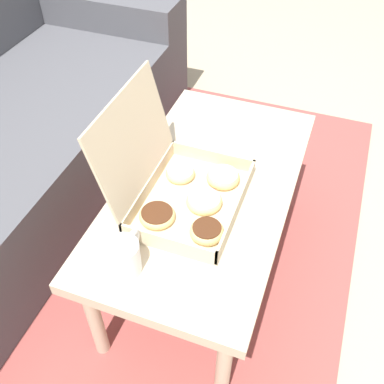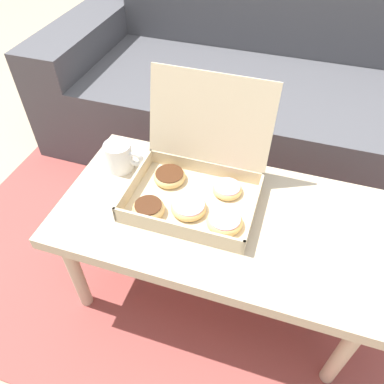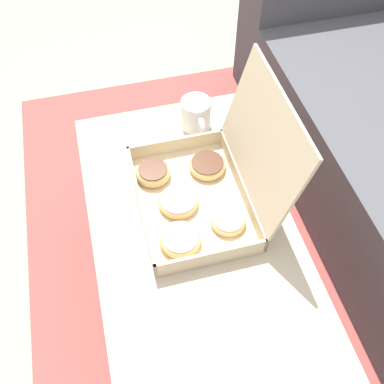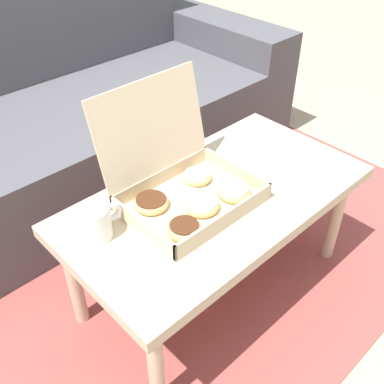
{
  "view_description": "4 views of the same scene",
  "coord_description": "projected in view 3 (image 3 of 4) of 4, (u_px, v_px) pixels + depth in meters",
  "views": [
    {
      "loc": [
        -0.97,
        -0.43,
        1.42
      ],
      "look_at": [
        -0.09,
        -0.11,
        0.48
      ],
      "focal_mm": 42.0,
      "sensor_mm": 36.0,
      "label": 1
    },
    {
      "loc": [
        0.15,
        -0.86,
        1.28
      ],
      "look_at": [
        -0.09,
        -0.11,
        0.48
      ],
      "focal_mm": 35.0,
      "sensor_mm": 36.0,
      "label": 2
    },
    {
      "loc": [
        0.59,
        -0.29,
        1.42
      ],
      "look_at": [
        -0.09,
        -0.11,
        0.48
      ],
      "focal_mm": 42.0,
      "sensor_mm": 36.0,
      "label": 3
    },
    {
      "loc": [
        -0.81,
        -0.87,
        1.3
      ],
      "look_at": [
        -0.09,
        -0.11,
        0.48
      ],
      "focal_mm": 42.0,
      "sensor_mm": 36.0,
      "label": 4
    }
  ],
  "objects": [
    {
      "name": "area_rug",
      "position": [
        312.0,
        271.0,
        1.57
      ],
      "size": [
        2.29,
        1.92,
        0.01
      ],
      "primitive_type": "cube",
      "color": "#994742",
      "rests_on": "ground_plane"
    },
    {
      "name": "coffee_mug",
      "position": [
        196.0,
        115.0,
        1.36
      ],
      "size": [
        0.14,
        0.09,
        0.1
      ],
      "color": "white",
      "rests_on": "coffee_table"
    },
    {
      "name": "pastry_box",
      "position": [
        203.0,
        188.0,
        1.18
      ],
      "size": [
        0.39,
        0.36,
        0.34
      ],
      "color": "beige",
      "rests_on": "coffee_table"
    },
    {
      "name": "ground_plane",
      "position": [
        230.0,
        291.0,
        1.53
      ],
      "size": [
        12.0,
        12.0,
        0.0
      ],
      "primitive_type": "plane",
      "color": "tan"
    },
    {
      "name": "coffee_table",
      "position": [
        195.0,
        242.0,
        1.2
      ],
      "size": [
        0.98,
        0.53,
        0.43
      ],
      "color": "#C6B293",
      "rests_on": "ground_plane"
    }
  ]
}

